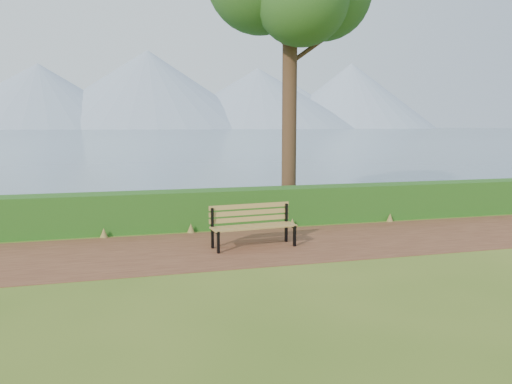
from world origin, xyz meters
name	(u,v)px	position (x,y,z in m)	size (l,w,h in m)	color
ground	(254,250)	(0.00, 0.00, 0.00)	(140.00, 140.00, 0.00)	#45601B
path	(251,246)	(0.00, 0.30, 0.01)	(40.00, 3.40, 0.01)	#512B1B
hedge	(229,208)	(0.00, 2.60, 0.50)	(32.00, 0.85, 1.00)	#1C4D16
water	(126,130)	(0.00, 260.00, 0.01)	(700.00, 510.00, 0.00)	slate
mountains	(111,93)	(-9.17, 406.05, 27.70)	(585.00, 190.00, 70.00)	#8294AE
bench	(252,223)	(0.03, 0.27, 0.55)	(1.93, 0.73, 0.95)	black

